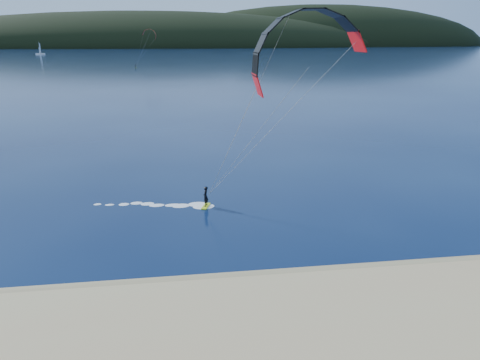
% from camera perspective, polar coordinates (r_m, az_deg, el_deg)
% --- Properties ---
extents(ground, '(1800.00, 1800.00, 0.00)m').
position_cam_1_polar(ground, '(23.48, -8.92, -20.25)').
color(ground, '#071334').
rests_on(ground, ground).
extents(wet_sand, '(220.00, 2.50, 0.10)m').
position_cam_1_polar(wet_sand, '(27.10, -8.76, -14.19)').
color(wet_sand, '#947E56').
rests_on(wet_sand, ground).
extents(headland, '(1200.00, 310.00, 140.00)m').
position_cam_1_polar(headland, '(763.70, -7.87, 17.52)').
color(headland, black).
rests_on(headland, ground).
extents(kitesurfer_near, '(22.58, 8.49, 16.30)m').
position_cam_1_polar(kitesurfer_near, '(31.79, 8.53, 14.18)').
color(kitesurfer_near, '#C2E11A').
rests_on(kitesurfer_near, ground).
extents(kitesurfer_far, '(12.44, 8.41, 18.41)m').
position_cam_1_polar(kitesurfer_far, '(220.01, -12.24, 18.46)').
color(kitesurfer_far, '#C2E11A').
rests_on(kitesurfer_far, ground).
extents(sailboat, '(7.72, 5.07, 11.19)m').
position_cam_1_polar(sailboat, '(432.37, -25.45, 15.22)').
color(sailboat, white).
rests_on(sailboat, ground).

